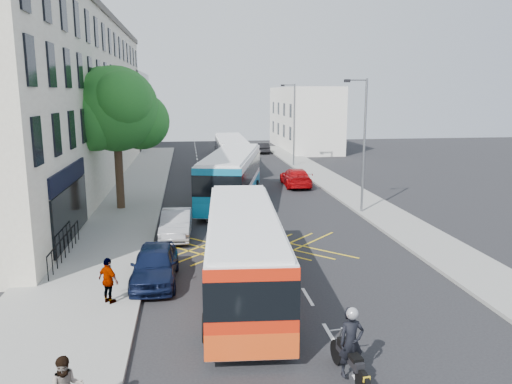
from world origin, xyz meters
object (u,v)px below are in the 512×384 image
object	(u,v)px
parked_car_blue	(155,264)
bus_mid	(232,177)
red_hatchback	(296,177)
lamp_near	(363,139)
lamp_far	(293,120)
street_tree	(116,110)
motorbike	(351,346)
distant_car_silver	(249,153)
pedestrian_far	(108,281)
bus_far	(231,154)
parked_car_silver	(176,224)
distant_car_grey	(224,148)
bus_near	(243,251)
distant_car_dark	(262,148)

from	to	relation	value
parked_car_blue	bus_mid	bearing A→B (deg)	74.41
parked_car_blue	red_hatchback	size ratio (longest dim) A/B	0.87
lamp_near	lamp_far	world-z (taller)	same
street_tree	parked_car_blue	world-z (taller)	street_tree
motorbike	distant_car_silver	xyz separation A→B (m)	(2.69, 43.58, -0.22)
red_hatchback	pedestrian_far	size ratio (longest dim) A/B	3.03
bus_far	parked_car_silver	distance (m)	21.90
parked_car_silver	lamp_far	bearing A→B (deg)	67.30
motorbike	parked_car_silver	xyz separation A→B (m)	(-4.71, 13.82, -0.25)
distant_car_grey	motorbike	bearing A→B (deg)	-87.88
bus_mid	motorbike	bearing A→B (deg)	-74.06
motorbike	parked_car_blue	size ratio (longest dim) A/B	0.53
bus_far	red_hatchback	xyz separation A→B (m)	(4.40, -8.28, -0.98)
bus_near	pedestrian_far	size ratio (longest dim) A/B	6.83
red_hatchback	distant_car_silver	size ratio (longest dim) A/B	1.15
lamp_near	distant_car_grey	distance (m)	32.42
bus_near	pedestrian_far	world-z (taller)	bus_near
bus_far	motorbike	size ratio (longest dim) A/B	5.05
lamp_far	bus_far	xyz separation A→B (m)	(-6.37, -2.21, -2.92)
bus_near	pedestrian_far	bearing A→B (deg)	-168.92
lamp_near	bus_near	xyz separation A→B (m)	(-8.48, -11.31, -3.00)
lamp_near	bus_mid	bearing A→B (deg)	151.08
parked_car_blue	pedestrian_far	world-z (taller)	pedestrian_far
lamp_far	bus_near	world-z (taller)	lamp_far
lamp_near	distant_car_silver	xyz separation A→B (m)	(-3.70, 26.19, -3.89)
bus_mid	distant_car_dark	xyz separation A→B (m)	(6.21, 27.53, -1.15)
distant_car_grey	bus_mid	bearing A→B (deg)	-90.60
parked_car_blue	distant_car_dark	xyz separation A→B (m)	(10.47, 41.48, -0.09)
street_tree	distant_car_grey	xyz separation A→B (m)	(8.67, 28.65, -5.59)
parked_car_blue	distant_car_dark	distance (m)	42.78
bus_near	bus_far	xyz separation A→B (m)	(2.10, 29.10, 0.07)
lamp_near	bus_mid	distance (m)	9.06
parked_car_blue	pedestrian_far	bearing A→B (deg)	-123.01
distant_car_dark	motorbike	bearing A→B (deg)	83.09
lamp_far	bus_far	distance (m)	7.35
red_hatchback	distant_car_grey	xyz separation A→B (m)	(-4.07, 22.11, -0.02)
parked_car_blue	bus_far	bearing A→B (deg)	80.25
bus_near	motorbike	size ratio (longest dim) A/B	4.89
bus_mid	parked_car_silver	size ratio (longest dim) A/B	2.95
bus_far	distant_car_grey	xyz separation A→B (m)	(0.33, 13.83, -0.99)
bus_near	distant_car_dark	size ratio (longest dim) A/B	2.84
lamp_far	motorbike	distance (m)	38.11
bus_near	distant_car_grey	size ratio (longest dim) A/B	2.21
parked_car_blue	parked_car_silver	distance (m)	6.26
bus_far	street_tree	bearing A→B (deg)	-118.25
distant_car_silver	parked_car_blue	bearing A→B (deg)	81.38
lamp_near	parked_car_blue	size ratio (longest dim) A/B	1.86
lamp_far	pedestrian_far	world-z (taller)	lamp_far
motorbike	bus_near	bearing A→B (deg)	102.74
lamp_near	motorbike	size ratio (longest dim) A/B	3.52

